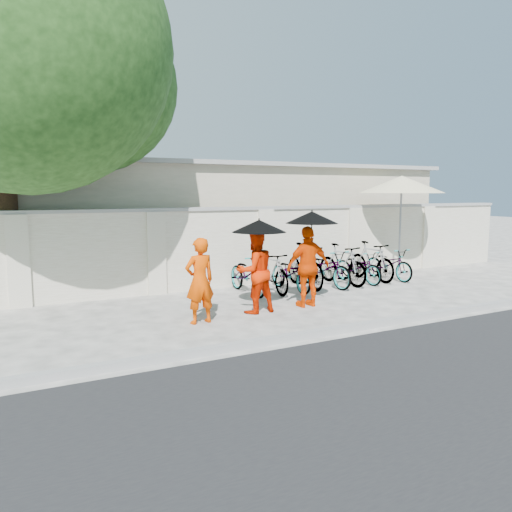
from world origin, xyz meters
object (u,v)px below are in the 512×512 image
monk_left (200,281)px  patio_umbrella (402,186)px  monk_right (308,267)px  monk_center (255,271)px

monk_left → patio_umbrella: patio_umbrella is taller
monk_left → patio_umbrella: (7.29, 2.39, 1.83)m
monk_right → patio_umbrella: bearing=-153.4°
monk_center → monk_left: bearing=7.6°
monk_left → patio_umbrella: bearing=-168.1°
monk_center → monk_right: monk_right is taller
monk_left → monk_center: size_ratio=0.94×
monk_left → monk_right: (2.58, 0.20, 0.06)m
patio_umbrella → monk_right: bearing=-155.1°
monk_right → patio_umbrella: (4.71, 2.19, 1.77)m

